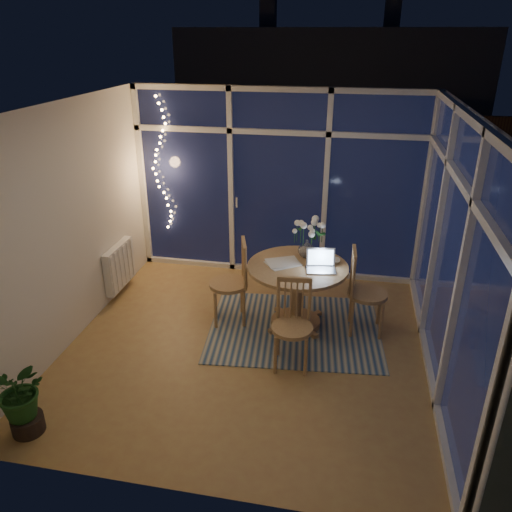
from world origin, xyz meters
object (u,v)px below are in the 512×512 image
(chair_front, at_px, (292,326))
(dining_table, at_px, (297,296))
(flower_vase, at_px, (307,249))
(potted_plant, at_px, (21,397))
(laptop, at_px, (322,261))
(chair_right, at_px, (368,292))
(chair_left, at_px, (229,282))

(chair_front, bearing_deg, dining_table, 89.84)
(dining_table, relative_size, flower_vase, 5.52)
(dining_table, distance_m, potted_plant, 3.05)
(dining_table, xyz_separation_m, laptop, (0.27, -0.08, 0.51))
(laptop, height_order, potted_plant, laptop)
(flower_vase, bearing_deg, chair_right, -18.27)
(chair_front, height_order, potted_plant, chair_front)
(dining_table, relative_size, chair_right, 1.11)
(dining_table, distance_m, flower_vase, 0.57)
(chair_right, relative_size, flower_vase, 4.96)
(laptop, relative_size, flower_vase, 1.55)
(chair_right, bearing_deg, dining_table, 88.83)
(chair_left, relative_size, flower_vase, 5.01)
(chair_front, relative_size, flower_vase, 4.63)
(chair_left, distance_m, chair_right, 1.62)
(laptop, bearing_deg, chair_right, 1.42)
(dining_table, height_order, laptop, laptop)
(chair_left, bearing_deg, chair_front, 32.47)
(chair_left, height_order, laptop, chair_left)
(laptop, bearing_deg, potted_plant, -147.33)
(chair_right, xyz_separation_m, laptop, (-0.54, -0.10, 0.39))
(flower_vase, bearing_deg, dining_table, -105.42)
(potted_plant, bearing_deg, chair_left, 58.77)
(chair_left, height_order, potted_plant, chair_left)
(chair_right, height_order, chair_front, chair_right)
(flower_vase, height_order, potted_plant, flower_vase)
(dining_table, xyz_separation_m, chair_right, (0.81, 0.02, 0.13))
(chair_right, relative_size, chair_front, 1.07)
(dining_table, height_order, chair_front, chair_front)
(dining_table, relative_size, laptop, 3.57)
(chair_right, distance_m, laptop, 0.67)
(laptop, relative_size, potted_plant, 0.43)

